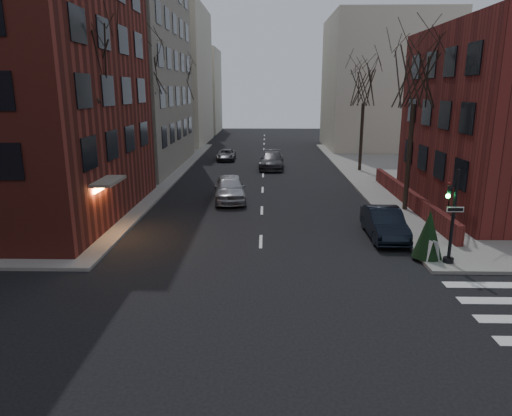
% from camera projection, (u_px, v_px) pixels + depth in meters
% --- Properties ---
extents(ground, '(160.00, 160.00, 0.00)m').
position_uv_depth(ground, '(255.00, 404.00, 10.86)').
color(ground, black).
rests_on(ground, ground).
extents(building_left_tan, '(18.00, 18.00, 28.00)m').
position_uv_depth(building_left_tan, '(73.00, 12.00, 40.59)').
color(building_left_tan, gray).
rests_on(building_left_tan, ground).
extents(low_wall_right, '(0.35, 16.00, 1.00)m').
position_uv_depth(low_wall_right, '(408.00, 197.00, 28.89)').
color(low_wall_right, maroon).
rests_on(low_wall_right, sidewalk_far_right).
extents(building_distant_la, '(14.00, 16.00, 18.00)m').
position_uv_depth(building_distant_la, '(154.00, 77.00, 62.13)').
color(building_distant_la, beige).
rests_on(building_distant_la, ground).
extents(building_distant_ra, '(14.00, 14.00, 16.00)m').
position_uv_depth(building_distant_ra, '(384.00, 84.00, 56.93)').
color(building_distant_ra, beige).
rests_on(building_distant_ra, ground).
extents(building_distant_lb, '(10.00, 12.00, 14.00)m').
position_uv_depth(building_distant_lb, '(190.00, 91.00, 79.04)').
color(building_distant_lb, beige).
rests_on(building_distant_lb, ground).
extents(traffic_signal, '(0.76, 0.44, 4.00)m').
position_uv_depth(traffic_signal, '(451.00, 223.00, 18.92)').
color(traffic_signal, black).
rests_on(traffic_signal, sidewalk_far_right).
extents(tree_left_a, '(4.18, 4.18, 10.26)m').
position_uv_depth(tree_left_a, '(83.00, 64.00, 22.46)').
color(tree_left_a, '#2D231C').
rests_on(tree_left_a, sidewalk_far_left).
extents(tree_left_b, '(4.40, 4.40, 10.80)m').
position_uv_depth(tree_left_b, '(145.00, 67.00, 33.96)').
color(tree_left_b, '#2D231C').
rests_on(tree_left_b, sidewalk_far_left).
extents(tree_left_c, '(3.96, 3.96, 9.72)m').
position_uv_depth(tree_left_c, '(180.00, 82.00, 47.73)').
color(tree_left_c, '#2D231C').
rests_on(tree_left_c, sidewalk_far_left).
extents(tree_right_a, '(3.96, 3.96, 9.72)m').
position_uv_depth(tree_right_a, '(416.00, 76.00, 26.08)').
color(tree_right_a, '#2D231C').
rests_on(tree_right_a, sidewalk_far_right).
extents(tree_right_b, '(3.74, 3.74, 9.18)m').
position_uv_depth(tree_right_b, '(364.00, 86.00, 39.74)').
color(tree_right_b, '#2D231C').
rests_on(tree_right_b, sidewalk_far_right).
extents(streetlamp_near, '(0.36, 0.36, 6.28)m').
position_uv_depth(streetlamp_near, '(143.00, 135.00, 31.25)').
color(streetlamp_near, black).
rests_on(streetlamp_near, sidewalk_far_left).
extents(streetlamp_far, '(0.36, 0.36, 6.28)m').
position_uv_depth(streetlamp_far, '(190.00, 118.00, 50.60)').
color(streetlamp_far, black).
rests_on(streetlamp_far, sidewalk_far_left).
extents(parked_sedan, '(1.64, 4.60, 1.51)m').
position_uv_depth(parked_sedan, '(384.00, 223.00, 22.90)').
color(parked_sedan, black).
rests_on(parked_sedan, ground).
extents(car_lane_silver, '(2.54, 5.23, 1.72)m').
position_uv_depth(car_lane_silver, '(230.00, 188.00, 30.56)').
color(car_lane_silver, '#A5A5AB').
rests_on(car_lane_silver, ground).
extents(car_lane_gray, '(2.52, 5.55, 1.58)m').
position_uv_depth(car_lane_gray, '(272.00, 160.00, 43.06)').
color(car_lane_gray, '#3A393E').
rests_on(car_lane_gray, ground).
extents(car_lane_far, '(1.93, 4.10, 1.13)m').
position_uv_depth(car_lane_far, '(226.00, 155.00, 48.31)').
color(car_lane_far, '#3F4044').
rests_on(car_lane_far, ground).
extents(sandwich_board, '(0.56, 0.66, 0.90)m').
position_uv_depth(sandwich_board, '(430.00, 250.00, 19.55)').
color(sandwich_board, white).
rests_on(sandwich_board, sidewalk_far_right).
extents(evergreen_shrub, '(1.59, 1.59, 2.11)m').
position_uv_depth(evergreen_shrub, '(429.00, 234.00, 19.73)').
color(evergreen_shrub, black).
rests_on(evergreen_shrub, sidewalk_far_right).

